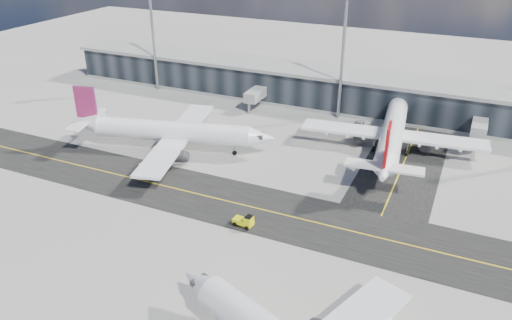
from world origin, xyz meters
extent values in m
plane|color=gray|center=(0.00, 0.00, 0.00)|extent=(300.00, 300.00, 0.00)
cube|color=black|center=(0.00, 4.00, 0.01)|extent=(180.00, 14.00, 0.02)
cube|color=black|center=(18.00, 35.00, 0.01)|extent=(14.00, 50.00, 0.02)
cube|color=yellow|center=(0.00, 4.00, 0.03)|extent=(180.00, 0.25, 0.01)
cube|color=yellow|center=(18.00, 35.00, 0.03)|extent=(0.25, 50.00, 0.01)
cube|color=black|center=(0.00, 55.00, 4.00)|extent=(150.00, 12.00, 8.00)
cube|color=gray|center=(0.00, 55.00, 8.40)|extent=(152.00, 13.00, 0.80)
cube|color=gray|center=(0.00, 55.00, 0.40)|extent=(150.00, 12.20, 0.80)
cube|color=gray|center=(-20.00, 47.00, 3.50)|extent=(3.00, 10.00, 2.40)
cylinder|color=gray|center=(-20.00, 42.00, 1.20)|extent=(0.60, 0.60, 2.40)
cube|color=gray|center=(30.00, 47.00, 3.50)|extent=(3.00, 10.00, 2.40)
cylinder|color=gray|center=(30.00, 42.00, 1.20)|extent=(0.60, 0.60, 2.40)
cylinder|color=gray|center=(-50.00, 48.00, 14.00)|extent=(0.70, 0.70, 28.00)
cylinder|color=gray|center=(0.00, 48.00, 14.00)|extent=(0.70, 0.70, 28.00)
cylinder|color=white|center=(-24.89, 17.06, 4.14)|extent=(31.08, 11.77, 4.14)
cone|color=white|center=(-7.87, 21.46, 4.14)|extent=(6.04, 5.30, 4.14)
cone|color=white|center=(-42.42, 12.53, 4.76)|extent=(7.04, 5.56, 4.14)
cube|color=white|center=(-23.89, 17.32, 3.10)|extent=(13.81, 35.35, 0.52)
cylinder|color=#2D2D30|center=(-24.44, 23.58, 1.97)|extent=(4.80, 3.39, 2.38)
cylinder|color=#2D2D30|center=(-21.34, 11.57, 1.97)|extent=(4.80, 3.39, 2.38)
cube|color=silver|center=(-24.44, 23.58, 2.79)|extent=(2.11, 0.92, 0.83)
cube|color=silver|center=(-21.34, 11.57, 2.79)|extent=(2.11, 0.92, 0.83)
cube|color=#691C52|center=(-41.92, 12.66, 9.10)|extent=(4.32, 1.54, 6.41)
cube|color=white|center=(-42.42, 12.53, 5.38)|extent=(5.91, 12.74, 0.36)
cube|color=#2D2D30|center=(-8.37, 21.33, 4.55)|extent=(2.57, 2.72, 0.72)
cylinder|color=gray|center=(-12.88, 20.16, 1.24)|extent=(0.30, 0.30, 2.07)
cylinder|color=black|center=(-12.88, 20.16, 0.47)|extent=(0.99, 0.58, 0.93)
cylinder|color=black|center=(-26.67, 19.80, 0.57)|extent=(1.23, 0.79, 1.14)
cylinder|color=black|center=(-25.12, 13.79, 0.57)|extent=(1.23, 0.79, 1.14)
cylinder|color=white|center=(14.62, 34.58, 4.23)|extent=(7.61, 32.02, 4.23)
cone|color=white|center=(12.69, 52.47, 4.23)|extent=(4.77, 5.71, 4.23)
cone|color=white|center=(16.60, 16.17, 4.87)|extent=(4.89, 6.77, 4.23)
cube|color=white|center=(14.50, 35.63, 3.17)|extent=(36.34, 9.11, 0.53)
cylinder|color=#2D2D30|center=(8.08, 36.01, 2.01)|extent=(2.90, 4.68, 2.43)
cylinder|color=#2D2D30|center=(20.70, 37.37, 2.01)|extent=(2.90, 4.68, 2.43)
cube|color=silver|center=(8.08, 36.01, 2.86)|extent=(0.65, 2.15, 0.85)
cube|color=silver|center=(20.70, 37.37, 2.86)|extent=(0.65, 2.15, 0.85)
cube|color=#A60B0E|center=(16.54, 16.70, 9.31)|extent=(0.95, 4.47, 6.56)
cube|color=white|center=(16.60, 16.17, 5.50)|extent=(12.94, 4.30, 0.37)
cube|color=#2D2D30|center=(12.75, 51.94, 4.66)|extent=(2.54, 2.35, 0.74)
cylinder|color=gray|center=(13.26, 47.21, 1.27)|extent=(0.28, 0.28, 2.12)
cylinder|color=black|center=(13.26, 47.21, 0.48)|extent=(0.47, 0.99, 0.95)
cylinder|color=black|center=(11.57, 33.19, 0.58)|extent=(0.65, 1.21, 1.16)
cylinder|color=black|center=(17.89, 33.87, 0.58)|extent=(0.65, 1.21, 1.16)
cone|color=silver|center=(2.62, -19.53, 3.92)|extent=(5.97, 5.41, 3.92)
cube|color=#2D2D30|center=(3.08, -19.71, 4.31)|extent=(2.60, 2.71, 0.69)
cube|color=#D8D80B|center=(-0.52, -1.48, 0.79)|extent=(3.30, 1.78, 0.74)
cube|color=#D8D80B|center=(0.43, -1.58, 1.48)|extent=(1.29, 1.48, 0.95)
cube|color=black|center=(0.43, -1.58, 1.85)|extent=(1.18, 1.42, 0.26)
cylinder|color=black|center=(0.60, -0.90, 0.37)|extent=(0.76, 0.34, 0.74)
cylinder|color=black|center=(0.46, -2.27, 0.37)|extent=(0.76, 0.34, 0.74)
cylinder|color=black|center=(-1.50, -0.69, 0.37)|extent=(0.76, 0.34, 0.74)
cylinder|color=black|center=(-1.63, -2.06, 0.37)|extent=(0.76, 0.34, 0.74)
imported|color=white|center=(6.21, 44.00, 0.67)|extent=(3.43, 5.22, 1.34)
camera|label=1|loc=(27.51, -58.34, 42.59)|focal=35.00mm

